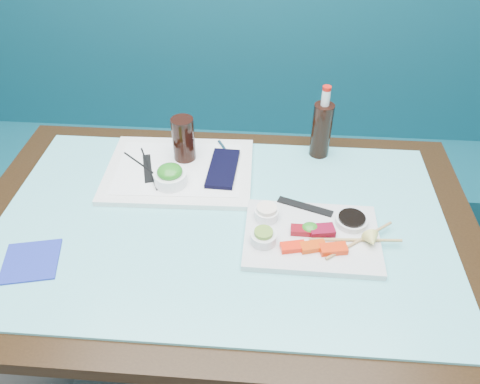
# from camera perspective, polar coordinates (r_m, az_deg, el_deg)

# --- Properties ---
(booth_bench) EXTENTS (3.00, 0.56, 1.17)m
(booth_bench) POSITION_cam_1_polar(r_m,az_deg,el_deg) (2.17, 0.38, 4.44)
(booth_bench) COLOR #0D4756
(booth_bench) RESTS_ON ground
(dining_table) EXTENTS (1.40, 0.90, 0.75)m
(dining_table) POSITION_cam_1_polar(r_m,az_deg,el_deg) (1.34, -2.15, -6.38)
(dining_table) COLOR black
(dining_table) RESTS_ON ground
(glass_top) EXTENTS (1.22, 0.76, 0.01)m
(glass_top) POSITION_cam_1_polar(r_m,az_deg,el_deg) (1.28, -2.24, -3.69)
(glass_top) COLOR #6ACFD4
(glass_top) RESTS_ON dining_table
(sashimi_plate) EXTENTS (0.35, 0.25, 0.02)m
(sashimi_plate) POSITION_cam_1_polar(r_m,az_deg,el_deg) (1.24, 8.72, -5.43)
(sashimi_plate) COLOR silver
(sashimi_plate) RESTS_ON glass_top
(salmon_left) EXTENTS (0.07, 0.04, 0.02)m
(salmon_left) POSITION_cam_1_polar(r_m,az_deg,el_deg) (1.18, 6.48, -6.67)
(salmon_left) COLOR #FF220A
(salmon_left) RESTS_ON sashimi_plate
(salmon_mid) EXTENTS (0.07, 0.05, 0.02)m
(salmon_mid) POSITION_cam_1_polar(r_m,az_deg,el_deg) (1.19, 8.89, -6.58)
(salmon_mid) COLOR #E14009
(salmon_mid) RESTS_ON sashimi_plate
(salmon_right) EXTENTS (0.07, 0.04, 0.02)m
(salmon_right) POSITION_cam_1_polar(r_m,az_deg,el_deg) (1.19, 11.32, -6.83)
(salmon_right) COLOR red
(salmon_right) RESTS_ON sashimi_plate
(tuna_left) EXTENTS (0.05, 0.03, 0.02)m
(tuna_left) POSITION_cam_1_polar(r_m,az_deg,el_deg) (1.22, 7.39, -4.64)
(tuna_left) COLOR maroon
(tuna_left) RESTS_ON sashimi_plate
(tuna_right) EXTENTS (0.07, 0.05, 0.02)m
(tuna_right) POSITION_cam_1_polar(r_m,az_deg,el_deg) (1.23, 9.96, -4.68)
(tuna_right) COLOR maroon
(tuna_right) RESTS_ON sashimi_plate
(seaweed_garnish) EXTENTS (0.06, 0.05, 0.02)m
(seaweed_garnish) POSITION_cam_1_polar(r_m,az_deg,el_deg) (1.23, 8.56, -4.39)
(seaweed_garnish) COLOR #28811D
(seaweed_garnish) RESTS_ON sashimi_plate
(ramekin_wasabi) EXTENTS (0.07, 0.07, 0.03)m
(ramekin_wasabi) POSITION_cam_1_polar(r_m,az_deg,el_deg) (1.19, 2.86, -5.59)
(ramekin_wasabi) COLOR white
(ramekin_wasabi) RESTS_ON sashimi_plate
(wasabi_fill) EXTENTS (0.06, 0.06, 0.01)m
(wasabi_fill) POSITION_cam_1_polar(r_m,az_deg,el_deg) (1.18, 2.89, -4.95)
(wasabi_fill) COLOR olive
(wasabi_fill) RESTS_ON ramekin_wasabi
(ramekin_ginger) EXTENTS (0.07, 0.07, 0.03)m
(ramekin_ginger) POSITION_cam_1_polar(r_m,az_deg,el_deg) (1.25, 3.25, -2.67)
(ramekin_ginger) COLOR white
(ramekin_ginger) RESTS_ON sashimi_plate
(ginger_fill) EXTENTS (0.06, 0.06, 0.01)m
(ginger_fill) POSITION_cam_1_polar(r_m,az_deg,el_deg) (1.24, 3.28, -2.02)
(ginger_fill) COLOR #FFE7D1
(ginger_fill) RESTS_ON ramekin_ginger
(soy_dish) EXTENTS (0.11, 0.11, 0.02)m
(soy_dish) POSITION_cam_1_polar(r_m,az_deg,el_deg) (1.27, 13.42, -3.45)
(soy_dish) COLOR silver
(soy_dish) RESTS_ON sashimi_plate
(soy_fill) EXTENTS (0.08, 0.08, 0.01)m
(soy_fill) POSITION_cam_1_polar(r_m,az_deg,el_deg) (1.27, 13.50, -3.06)
(soy_fill) COLOR black
(soy_fill) RESTS_ON soy_dish
(lemon_wedge) EXTENTS (0.05, 0.04, 0.04)m
(lemon_wedge) POSITION_cam_1_polar(r_m,az_deg,el_deg) (1.22, 15.76, -5.66)
(lemon_wedge) COLOR #DCD468
(lemon_wedge) RESTS_ON sashimi_plate
(chopstick_sleeve) EXTENTS (0.16, 0.08, 0.00)m
(chopstick_sleeve) POSITION_cam_1_polar(r_m,az_deg,el_deg) (1.30, 7.93, -1.76)
(chopstick_sleeve) COLOR black
(chopstick_sleeve) RESTS_ON sashimi_plate
(wooden_chopstick_a) EXTENTS (0.24, 0.02, 0.01)m
(wooden_chopstick_a) POSITION_cam_1_polar(r_m,az_deg,el_deg) (1.23, 13.93, -5.68)
(wooden_chopstick_a) COLOR tan
(wooden_chopstick_a) RESTS_ON sashimi_plate
(wooden_chopstick_b) EXTENTS (0.18, 0.15, 0.01)m
(wooden_chopstick_b) POSITION_cam_1_polar(r_m,az_deg,el_deg) (1.23, 14.38, -5.70)
(wooden_chopstick_b) COLOR tan
(wooden_chopstick_b) RESTS_ON sashimi_plate
(serving_tray) EXTENTS (0.45, 0.34, 0.02)m
(serving_tray) POSITION_cam_1_polar(r_m,az_deg,el_deg) (1.45, -7.41, 2.61)
(serving_tray) COLOR white
(serving_tray) RESTS_ON glass_top
(paper_placemat) EXTENTS (0.39, 0.28, 0.00)m
(paper_placemat) POSITION_cam_1_polar(r_m,az_deg,el_deg) (1.44, -7.44, 2.90)
(paper_placemat) COLOR white
(paper_placemat) RESTS_ON serving_tray
(seaweed_bowl) EXTENTS (0.12, 0.12, 0.04)m
(seaweed_bowl) POSITION_cam_1_polar(r_m,az_deg,el_deg) (1.37, -8.46, 1.63)
(seaweed_bowl) COLOR white
(seaweed_bowl) RESTS_ON serving_tray
(seaweed_salad) EXTENTS (0.09, 0.09, 0.04)m
(seaweed_salad) POSITION_cam_1_polar(r_m,az_deg,el_deg) (1.36, -8.56, 2.49)
(seaweed_salad) COLOR #247F1D
(seaweed_salad) RESTS_ON seaweed_bowl
(cola_glass) EXTENTS (0.09, 0.09, 0.14)m
(cola_glass) POSITION_cam_1_polar(r_m,az_deg,el_deg) (1.44, -6.90, 6.41)
(cola_glass) COLOR black
(cola_glass) RESTS_ON serving_tray
(navy_pouch) EXTENTS (0.09, 0.19, 0.01)m
(navy_pouch) POSITION_cam_1_polar(r_m,az_deg,el_deg) (1.42, -2.10, 2.88)
(navy_pouch) COLOR black
(navy_pouch) RESTS_ON serving_tray
(fork) EXTENTS (0.06, 0.09, 0.01)m
(fork) POSITION_cam_1_polar(r_m,az_deg,el_deg) (1.50, -1.90, 5.26)
(fork) COLOR white
(fork) RESTS_ON serving_tray
(black_chopstick_a) EXTENTS (0.18, 0.15, 0.01)m
(black_chopstick_a) POSITION_cam_1_polar(r_m,az_deg,el_deg) (1.45, -11.35, 2.87)
(black_chopstick_a) COLOR black
(black_chopstick_a) RESTS_ON serving_tray
(black_chopstick_b) EXTENTS (0.10, 0.21, 0.01)m
(black_chopstick_b) POSITION_cam_1_polar(r_m,az_deg,el_deg) (1.45, -11.05, 2.86)
(black_chopstick_b) COLOR black
(black_chopstick_b) RESTS_ON serving_tray
(tray_sleeve) EXTENTS (0.06, 0.14, 0.00)m
(tray_sleeve) POSITION_cam_1_polar(r_m,az_deg,el_deg) (1.45, -11.19, 2.83)
(tray_sleeve) COLOR black
(tray_sleeve) RESTS_ON serving_tray
(cola_bottle_body) EXTENTS (0.07, 0.07, 0.18)m
(cola_bottle_body) POSITION_cam_1_polar(r_m,az_deg,el_deg) (1.49, 9.90, 7.43)
(cola_bottle_body) COLOR black
(cola_bottle_body) RESTS_ON glass_top
(cola_bottle_neck) EXTENTS (0.03, 0.03, 0.05)m
(cola_bottle_neck) POSITION_cam_1_polar(r_m,az_deg,el_deg) (1.44, 10.41, 11.26)
(cola_bottle_neck) COLOR white
(cola_bottle_neck) RESTS_ON cola_bottle_body
(cola_bottle_cap) EXTENTS (0.03, 0.03, 0.01)m
(cola_bottle_cap) POSITION_cam_1_polar(r_m,az_deg,el_deg) (1.42, 10.56, 12.34)
(cola_bottle_cap) COLOR red
(cola_bottle_cap) RESTS_ON cola_bottle_neck
(blue_napkin) EXTENTS (0.16, 0.16, 0.01)m
(blue_napkin) POSITION_cam_1_polar(r_m,az_deg,el_deg) (1.28, -24.12, -7.70)
(blue_napkin) COLOR #1B2997
(blue_napkin) RESTS_ON glass_top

